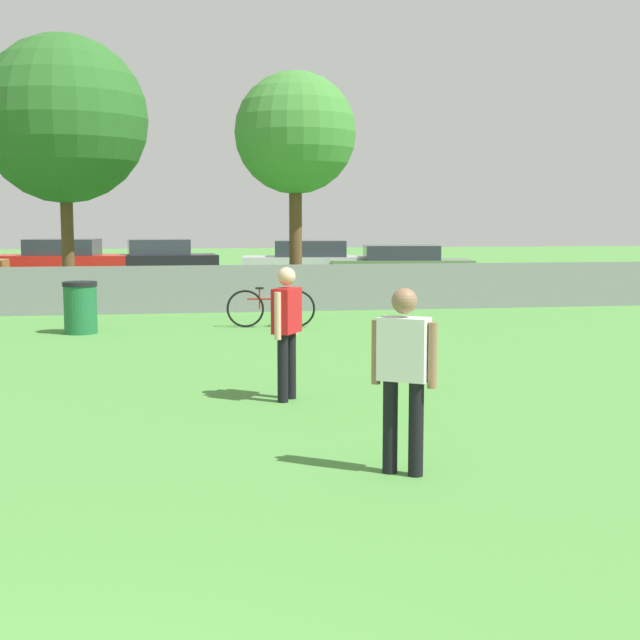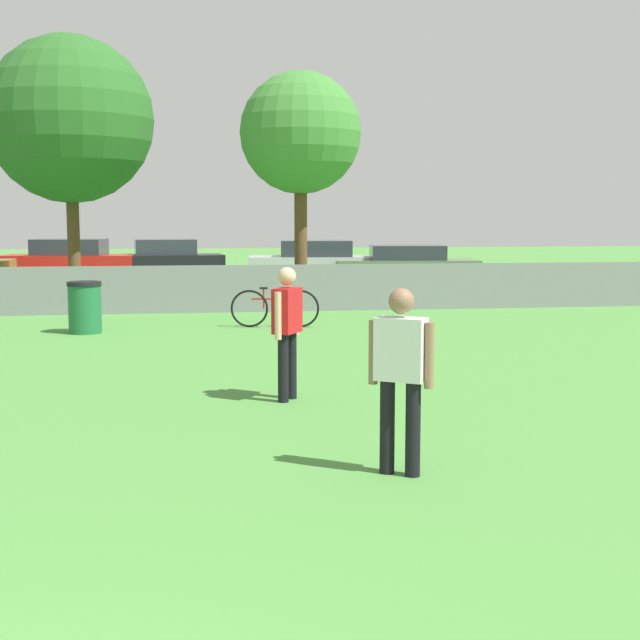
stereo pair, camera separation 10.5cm
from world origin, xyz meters
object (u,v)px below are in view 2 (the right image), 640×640
(tree_far_right, at_px, (301,134))
(bicycle_sideline, at_px, (275,308))
(trash_bin, at_px, (85,307))
(parked_car_dark, at_px, (166,261))
(parked_car_silver, at_px, (316,263))
(player_receiver_white, at_px, (401,367))
(tree_near_pole, at_px, (70,120))
(parked_car_red, at_px, (70,261))
(player_defender_red, at_px, (287,323))
(parked_car_olive, at_px, (407,265))

(tree_far_right, distance_m, bicycle_sideline, 6.03)
(tree_far_right, height_order, trash_bin, tree_far_right)
(parked_car_dark, height_order, parked_car_silver, parked_car_silver)
(player_receiver_white, bearing_deg, tree_near_pole, 138.21)
(parked_car_red, height_order, parked_car_silver, parked_car_red)
(parked_car_red, distance_m, parked_car_silver, 8.53)
(player_defender_red, height_order, trash_bin, player_defender_red)
(player_defender_red, bearing_deg, trash_bin, 56.13)
(player_receiver_white, relative_size, parked_car_olive, 0.34)
(parked_car_olive, bearing_deg, parked_car_dark, 166.00)
(tree_near_pole, height_order, tree_far_right, tree_near_pole)
(bicycle_sideline, height_order, parked_car_silver, parked_car_silver)
(player_receiver_white, xyz_separation_m, player_defender_red, (-0.61, 3.26, 0.00))
(bicycle_sideline, distance_m, parked_car_red, 14.89)
(tree_near_pole, distance_m, player_defender_red, 14.44)
(tree_near_pole, height_order, player_receiver_white, tree_near_pole)
(player_defender_red, distance_m, parked_car_red, 21.53)
(tree_far_right, bearing_deg, player_defender_red, -98.03)
(tree_near_pole, relative_size, bicycle_sideline, 3.85)
(parked_car_red, xyz_separation_m, parked_car_dark, (3.23, -0.03, -0.01))
(player_defender_red, xyz_separation_m, bicycle_sideline, (0.55, 7.15, -0.55))
(player_defender_red, height_order, parked_car_olive, player_defender_red)
(player_receiver_white, xyz_separation_m, parked_car_dark, (-2.55, 24.12, -0.26))
(tree_far_right, relative_size, bicycle_sideline, 3.26)
(player_receiver_white, height_order, parked_car_olive, player_receiver_white)
(player_receiver_white, xyz_separation_m, bicycle_sideline, (-0.07, 10.41, -0.55))
(player_receiver_white, distance_m, trash_bin, 10.73)
(parked_car_dark, distance_m, parked_car_silver, 5.47)
(tree_near_pole, bearing_deg, parked_car_olive, 23.81)
(parked_car_red, height_order, parked_car_olive, parked_car_red)
(bicycle_sideline, bearing_deg, parked_car_dark, 108.91)
(bicycle_sideline, relative_size, parked_car_red, 0.38)
(bicycle_sideline, xyz_separation_m, parked_car_silver, (2.49, 11.44, 0.30))
(tree_far_right, height_order, player_defender_red, tree_far_right)
(parked_car_red, relative_size, parked_car_silver, 1.02)
(parked_car_silver, bearing_deg, parked_car_olive, -9.14)
(trash_bin, relative_size, parked_car_olive, 0.21)
(bicycle_sideline, height_order, parked_car_dark, parked_car_dark)
(player_receiver_white, xyz_separation_m, trash_bin, (-3.75, 10.04, -0.45))
(player_receiver_white, height_order, parked_car_dark, player_receiver_white)
(trash_bin, bearing_deg, player_receiver_white, -69.55)
(player_defender_red, xyz_separation_m, parked_car_dark, (-1.94, 20.86, -0.26))
(parked_car_silver, bearing_deg, tree_far_right, -94.37)
(parked_car_olive, bearing_deg, tree_far_right, -117.47)
(parked_car_red, xyz_separation_m, parked_car_silver, (8.21, -2.30, -0.00))
(tree_near_pole, xyz_separation_m, tree_far_right, (5.74, -1.69, -0.43))
(tree_near_pole, distance_m, bicycle_sideline, 8.85)
(bicycle_sideline, xyz_separation_m, parked_car_dark, (-2.49, 13.71, 0.29))
(tree_near_pole, relative_size, parked_car_silver, 1.47)
(tree_near_pole, bearing_deg, tree_far_right, -16.36)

